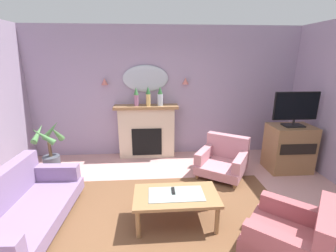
{
  "coord_description": "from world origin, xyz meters",
  "views": [
    {
      "loc": [
        -0.31,
        -2.44,
        2.16
      ],
      "look_at": [
        -0.02,
        1.46,
        1.0
      ],
      "focal_mm": 25.09,
      "sensor_mm": 36.0,
      "label": 1
    }
  ],
  "objects_px": {
    "fireplace": "(147,132)",
    "wall_sconce_right": "(186,81)",
    "wall_mirror": "(145,79)",
    "armchair_near_fireplace": "(295,234)",
    "tv_cabinet": "(289,148)",
    "mantel_vase_centre": "(148,96)",
    "coffee_table": "(176,198)",
    "potted_plant_corner_palm": "(50,149)",
    "tv_flatscreen": "(296,108)",
    "tv_remote": "(173,191)",
    "wall_sconce_left": "(105,81)",
    "floral_couch": "(19,207)",
    "mantel_vase_right": "(136,96)",
    "mantel_vase_left": "(160,97)",
    "armchair_in_corner": "(223,159)"
  },
  "relations": [
    {
      "from": "coffee_table",
      "to": "potted_plant_corner_palm",
      "type": "bearing_deg",
      "value": 142.6
    },
    {
      "from": "mantel_vase_right",
      "to": "wall_sconce_right",
      "type": "height_order",
      "value": "wall_sconce_right"
    },
    {
      "from": "potted_plant_corner_palm",
      "to": "wall_sconce_left",
      "type": "bearing_deg",
      "value": 31.13
    },
    {
      "from": "mantel_vase_centre",
      "to": "coffee_table",
      "type": "height_order",
      "value": "mantel_vase_centre"
    },
    {
      "from": "wall_sconce_right",
      "to": "armchair_in_corner",
      "type": "distance_m",
      "value": 1.81
    },
    {
      "from": "wall_sconce_left",
      "to": "tv_flatscreen",
      "type": "relative_size",
      "value": 0.17
    },
    {
      "from": "mantel_vase_centre",
      "to": "tv_flatscreen",
      "type": "bearing_deg",
      "value": -17.55
    },
    {
      "from": "potted_plant_corner_palm",
      "to": "tv_remote",
      "type": "bearing_deg",
      "value": -36.75
    },
    {
      "from": "mantel_vase_centre",
      "to": "tv_flatscreen",
      "type": "relative_size",
      "value": 0.48
    },
    {
      "from": "wall_mirror",
      "to": "potted_plant_corner_palm",
      "type": "xyz_separation_m",
      "value": [
        -1.88,
        -0.67,
        -1.28
      ]
    },
    {
      "from": "mantel_vase_right",
      "to": "armchair_near_fireplace",
      "type": "bearing_deg",
      "value": -57.53
    },
    {
      "from": "wall_sconce_right",
      "to": "floral_couch",
      "type": "height_order",
      "value": "wall_sconce_right"
    },
    {
      "from": "wall_mirror",
      "to": "tv_flatscreen",
      "type": "height_order",
      "value": "wall_mirror"
    },
    {
      "from": "tv_flatscreen",
      "to": "potted_plant_corner_palm",
      "type": "xyz_separation_m",
      "value": [
        -4.64,
        0.36,
        -0.81
      ]
    },
    {
      "from": "wall_sconce_left",
      "to": "tv_cabinet",
      "type": "distance_m",
      "value": 3.93
    },
    {
      "from": "mantel_vase_centre",
      "to": "wall_mirror",
      "type": "distance_m",
      "value": 0.39
    },
    {
      "from": "wall_mirror",
      "to": "potted_plant_corner_palm",
      "type": "distance_m",
      "value": 2.37
    },
    {
      "from": "mantel_vase_left",
      "to": "tv_cabinet",
      "type": "relative_size",
      "value": 0.45
    },
    {
      "from": "coffee_table",
      "to": "floral_couch",
      "type": "xyz_separation_m",
      "value": [
        -2.0,
        0.04,
        -0.06
      ]
    },
    {
      "from": "floral_couch",
      "to": "mantel_vase_left",
      "type": "bearing_deg",
      "value": 49.5
    },
    {
      "from": "armchair_near_fireplace",
      "to": "mantel_vase_centre",
      "type": "bearing_deg",
      "value": 118.8
    },
    {
      "from": "wall_mirror",
      "to": "wall_sconce_left",
      "type": "xyz_separation_m",
      "value": [
        -0.85,
        -0.05,
        -0.05
      ]
    },
    {
      "from": "potted_plant_corner_palm",
      "to": "coffee_table",
      "type": "bearing_deg",
      "value": -37.4
    },
    {
      "from": "floral_couch",
      "to": "tv_cabinet",
      "type": "xyz_separation_m",
      "value": [
        4.35,
        1.37,
        0.13
      ]
    },
    {
      "from": "wall_sconce_left",
      "to": "tv_flatscreen",
      "type": "xyz_separation_m",
      "value": [
        3.61,
        -0.98,
        -0.41
      ]
    },
    {
      "from": "armchair_near_fireplace",
      "to": "tv_cabinet",
      "type": "height_order",
      "value": "tv_cabinet"
    },
    {
      "from": "mantel_vase_left",
      "to": "wall_mirror",
      "type": "height_order",
      "value": "wall_mirror"
    },
    {
      "from": "wall_mirror",
      "to": "wall_sconce_right",
      "type": "bearing_deg",
      "value": -3.37
    },
    {
      "from": "fireplace",
      "to": "mantel_vase_right",
      "type": "relative_size",
      "value": 3.47
    },
    {
      "from": "fireplace",
      "to": "tv_cabinet",
      "type": "distance_m",
      "value": 2.9
    },
    {
      "from": "wall_mirror",
      "to": "armchair_in_corner",
      "type": "distance_m",
      "value": 2.29
    },
    {
      "from": "fireplace",
      "to": "mantel_vase_left",
      "type": "bearing_deg",
      "value": -5.39
    },
    {
      "from": "fireplace",
      "to": "wall_sconce_right",
      "type": "distance_m",
      "value": 1.38
    },
    {
      "from": "coffee_table",
      "to": "floral_couch",
      "type": "bearing_deg",
      "value": 178.87
    },
    {
      "from": "tv_remote",
      "to": "tv_flatscreen",
      "type": "bearing_deg",
      "value": 29.07
    },
    {
      "from": "wall_sconce_left",
      "to": "tv_remote",
      "type": "height_order",
      "value": "wall_sconce_left"
    },
    {
      "from": "tv_remote",
      "to": "wall_sconce_left",
      "type": "bearing_deg",
      "value": 118.03
    },
    {
      "from": "armchair_near_fireplace",
      "to": "coffee_table",
      "type": "bearing_deg",
      "value": 152.41
    },
    {
      "from": "mantel_vase_right",
      "to": "wall_mirror",
      "type": "xyz_separation_m",
      "value": [
        0.2,
        0.17,
        0.35
      ]
    },
    {
      "from": "armchair_in_corner",
      "to": "potted_plant_corner_palm",
      "type": "xyz_separation_m",
      "value": [
        -3.32,
        0.43,
        0.13
      ]
    },
    {
      "from": "wall_sconce_right",
      "to": "tv_cabinet",
      "type": "bearing_deg",
      "value": -26.58
    },
    {
      "from": "floral_couch",
      "to": "armchair_near_fireplace",
      "type": "distance_m",
      "value": 3.3
    },
    {
      "from": "wall_sconce_left",
      "to": "floral_couch",
      "type": "height_order",
      "value": "wall_sconce_left"
    },
    {
      "from": "tv_cabinet",
      "to": "mantel_vase_left",
      "type": "bearing_deg",
      "value": 161.23
    },
    {
      "from": "mantel_vase_centre",
      "to": "armchair_near_fireplace",
      "type": "xyz_separation_m",
      "value": [
        1.59,
        -2.89,
        -1.06
      ]
    },
    {
      "from": "fireplace",
      "to": "armchair_near_fireplace",
      "type": "xyz_separation_m",
      "value": [
        1.64,
        -2.92,
        -0.27
      ]
    },
    {
      "from": "mantel_vase_right",
      "to": "armchair_near_fireplace",
      "type": "distance_m",
      "value": 3.59
    },
    {
      "from": "wall_mirror",
      "to": "coffee_table",
      "type": "distance_m",
      "value": 2.79
    },
    {
      "from": "wall_sconce_left",
      "to": "coffee_table",
      "type": "bearing_deg",
      "value": -62.02
    },
    {
      "from": "fireplace",
      "to": "tv_flatscreen",
      "type": "distance_m",
      "value": 2.98
    }
  ]
}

